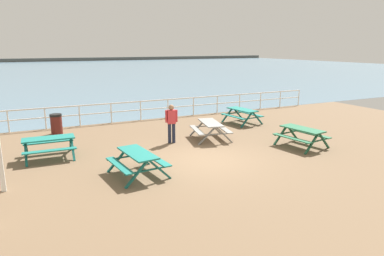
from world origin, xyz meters
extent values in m
cube|color=brown|center=(0.00, 0.00, -0.10)|extent=(30.00, 24.00, 0.20)
cube|color=slate|center=(0.00, 52.75, 0.00)|extent=(142.00, 90.00, 0.01)
cube|color=#4C4C47|center=(0.00, 95.75, 0.00)|extent=(142.00, 6.00, 1.80)
cube|color=white|center=(0.00, 7.75, 1.05)|extent=(23.00, 0.06, 0.06)
cube|color=white|center=(0.00, 7.75, 0.58)|extent=(23.00, 0.05, 0.05)
cylinder|color=white|center=(-6.57, 7.75, 0.53)|extent=(0.07, 0.07, 1.05)
cylinder|color=white|center=(-4.93, 7.75, 0.53)|extent=(0.07, 0.07, 1.05)
cylinder|color=white|center=(-3.29, 7.75, 0.53)|extent=(0.07, 0.07, 1.05)
cylinder|color=white|center=(-1.64, 7.75, 0.53)|extent=(0.07, 0.07, 1.05)
cylinder|color=white|center=(0.00, 7.75, 0.53)|extent=(0.07, 0.07, 1.05)
cylinder|color=white|center=(1.64, 7.75, 0.53)|extent=(0.07, 0.07, 1.05)
cylinder|color=white|center=(3.29, 7.75, 0.53)|extent=(0.07, 0.07, 1.05)
cylinder|color=white|center=(4.93, 7.75, 0.53)|extent=(0.07, 0.07, 1.05)
cylinder|color=white|center=(6.57, 7.75, 0.53)|extent=(0.07, 0.07, 1.05)
cylinder|color=white|center=(8.21, 7.75, 0.53)|extent=(0.07, 0.07, 1.05)
cylinder|color=white|center=(9.86, 7.75, 0.53)|extent=(0.07, 0.07, 1.05)
cylinder|color=white|center=(11.50, 7.75, 0.53)|extent=(0.07, 0.07, 1.05)
cube|color=#1E7A70|center=(-2.65, -0.41, 0.75)|extent=(0.90, 1.87, 0.05)
cube|color=#1E7A70|center=(-3.27, -0.48, 0.45)|extent=(0.46, 1.82, 0.04)
cube|color=#1E7A70|center=(-2.04, -0.34, 0.45)|extent=(0.46, 1.82, 0.04)
cube|color=#165B54|center=(-3.11, 0.32, 0.38)|extent=(0.80, 0.17, 0.79)
cube|color=#165B54|center=(-2.37, 0.41, 0.38)|extent=(0.80, 0.17, 0.79)
cube|color=#165B54|center=(-2.74, 0.37, 0.42)|extent=(1.50, 0.23, 0.04)
cube|color=#165B54|center=(-2.94, -1.23, 0.38)|extent=(0.80, 0.17, 0.79)
cube|color=#165B54|center=(-2.19, -1.14, 0.38)|extent=(0.80, 0.17, 0.79)
cube|color=#165B54|center=(-2.57, -1.18, 0.42)|extent=(1.50, 0.23, 0.04)
cube|color=#1E7A70|center=(-5.08, 2.72, 0.75)|extent=(1.82, 0.75, 0.05)
cube|color=#1E7A70|center=(-5.06, 3.34, 0.45)|extent=(1.81, 0.31, 0.04)
cube|color=#1E7A70|center=(-5.09, 2.10, 0.45)|extent=(1.81, 0.31, 0.04)
cube|color=#165B54|center=(-4.29, 3.08, 0.38)|extent=(0.10, 0.79, 0.79)
cube|color=#165B54|center=(-4.31, 2.33, 0.38)|extent=(0.10, 0.79, 0.79)
cube|color=#165B54|center=(-4.30, 2.70, 0.42)|extent=(0.10, 1.50, 0.04)
cube|color=#165B54|center=(-5.85, 3.12, 0.38)|extent=(0.10, 0.79, 0.79)
cube|color=#165B54|center=(-5.87, 2.37, 0.38)|extent=(0.10, 0.79, 0.79)
cube|color=#165B54|center=(-5.86, 2.74, 0.42)|extent=(0.10, 1.50, 0.04)
cube|color=#1E7A70|center=(4.63, 4.55, 0.75)|extent=(0.93, 1.88, 0.05)
cube|color=#1E7A70|center=(4.01, 4.47, 0.45)|extent=(0.50, 1.82, 0.04)
cube|color=#1E7A70|center=(5.24, 4.63, 0.45)|extent=(0.50, 1.82, 0.04)
cube|color=#165B54|center=(4.15, 5.28, 0.38)|extent=(0.80, 0.18, 0.79)
cube|color=#165B54|center=(4.90, 5.38, 0.38)|extent=(0.80, 0.18, 0.79)
cube|color=#165B54|center=(4.53, 5.33, 0.42)|extent=(1.49, 0.26, 0.04)
cube|color=#165B54|center=(4.36, 3.73, 0.38)|extent=(0.80, 0.18, 0.79)
cube|color=#165B54|center=(5.10, 3.83, 0.38)|extent=(0.80, 0.18, 0.79)
cube|color=#165B54|center=(4.73, 3.78, 0.42)|extent=(1.49, 0.26, 0.04)
cube|color=#286B47|center=(4.37, -0.19, 0.75)|extent=(0.97, 1.89, 0.05)
cube|color=#286B47|center=(3.76, -0.28, 0.45)|extent=(0.54, 1.82, 0.04)
cube|color=#286B47|center=(4.98, -0.09, 0.45)|extent=(0.54, 1.82, 0.04)
cube|color=#1E5035|center=(3.88, 0.53, 0.38)|extent=(0.80, 0.20, 0.79)
cube|color=#1E5035|center=(4.62, 0.64, 0.38)|extent=(0.80, 0.20, 0.79)
cube|color=#1E5035|center=(4.25, 0.58, 0.42)|extent=(1.49, 0.29, 0.04)
cube|color=#1E5035|center=(4.12, -1.01, 0.38)|extent=(0.80, 0.20, 0.79)
cube|color=#1E5035|center=(4.86, -0.90, 0.38)|extent=(0.80, 0.20, 0.79)
cube|color=#1E5035|center=(4.49, -0.96, 0.42)|extent=(1.49, 0.29, 0.04)
cube|color=gray|center=(1.55, 2.46, 0.75)|extent=(1.07, 1.91, 0.05)
cube|color=gray|center=(0.94, 2.59, 0.45)|extent=(0.64, 1.81, 0.04)
cube|color=gray|center=(2.15, 2.33, 0.45)|extent=(0.64, 1.81, 0.04)
cube|color=slate|center=(1.35, 3.30, 0.38)|extent=(0.79, 0.25, 0.79)
cube|color=slate|center=(2.08, 3.14, 0.38)|extent=(0.79, 0.25, 0.79)
cube|color=slate|center=(1.71, 3.22, 0.42)|extent=(1.48, 0.38, 0.04)
cube|color=slate|center=(1.02, 1.78, 0.38)|extent=(0.79, 0.25, 0.79)
cube|color=slate|center=(1.75, 1.62, 0.38)|extent=(0.79, 0.25, 0.79)
cube|color=slate|center=(1.38, 1.70, 0.42)|extent=(1.48, 0.38, 0.04)
cylinder|color=#1E2338|center=(-0.32, 2.67, 0.42)|extent=(0.14, 0.14, 0.85)
cylinder|color=#1E2338|center=(-0.14, 2.63, 0.42)|extent=(0.14, 0.14, 0.85)
cube|color=red|center=(-0.23, 2.65, 1.14)|extent=(0.38, 0.28, 0.58)
cylinder|color=red|center=(-0.45, 2.69, 1.17)|extent=(0.09, 0.09, 0.52)
cylinder|color=red|center=(-0.02, 2.60, 1.17)|extent=(0.09, 0.09, 0.52)
sphere|color=#9E7051|center=(-0.23, 2.65, 1.54)|extent=(0.23, 0.23, 0.23)
cylinder|color=#591E19|center=(-4.52, 6.44, 0.42)|extent=(0.52, 0.52, 0.85)
cylinder|color=black|center=(-4.52, 6.44, 0.90)|extent=(0.55, 0.55, 0.10)
camera|label=1|loc=(-5.60, -10.47, 4.03)|focal=32.06mm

